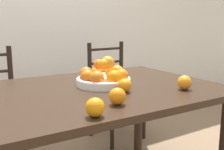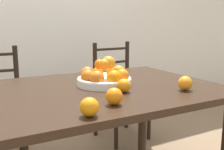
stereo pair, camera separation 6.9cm
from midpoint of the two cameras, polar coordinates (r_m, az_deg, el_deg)
wall_back at (r=2.91m, az=-17.34°, el=14.65°), size 8.00×0.06×2.60m
dining_table at (r=1.48m, az=-4.05°, el=-6.49°), size 1.51×0.99×0.73m
fruit_bowl at (r=1.53m, az=-0.34°, el=-0.49°), size 0.32×0.32×0.17m
orange_loose_0 at (r=1.47m, az=16.94°, el=-1.74°), size 0.08×0.08×0.08m
orange_loose_1 at (r=1.01m, az=-2.99°, el=-6.98°), size 0.08×0.08×0.08m
orange_loose_2 at (r=1.16m, az=2.17°, el=-4.66°), size 0.08×0.08×0.08m
orange_loose_3 at (r=1.37m, az=4.06°, el=-2.31°), size 0.07×0.07×0.07m
chair_right at (r=2.53m, az=2.45°, el=-3.64°), size 0.45×0.44×0.92m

